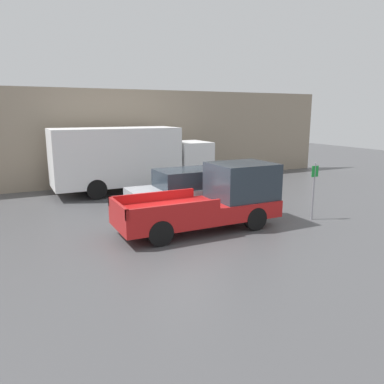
{
  "coord_description": "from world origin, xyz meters",
  "views": [
    {
      "loc": [
        -5.0,
        -10.58,
        3.85
      ],
      "look_at": [
        0.8,
        1.05,
        1.07
      ],
      "focal_mm": 35.0,
      "sensor_mm": 36.0,
      "label": 1
    }
  ],
  "objects_px": {
    "newspaper_box": "(89,178)",
    "car": "(186,189)",
    "delivery_truck": "(129,157)",
    "pickup_truck": "(215,199)",
    "parking_sign": "(314,188)"
  },
  "relations": [
    {
      "from": "newspaper_box",
      "to": "car",
      "type": "bearing_deg",
      "value": -67.45
    },
    {
      "from": "delivery_truck",
      "to": "car",
      "type": "bearing_deg",
      "value": -77.62
    },
    {
      "from": "car",
      "to": "pickup_truck",
      "type": "bearing_deg",
      "value": -93.7
    },
    {
      "from": "pickup_truck",
      "to": "parking_sign",
      "type": "relative_size",
      "value": 2.63
    },
    {
      "from": "pickup_truck",
      "to": "newspaper_box",
      "type": "relative_size",
      "value": 5.64
    },
    {
      "from": "pickup_truck",
      "to": "delivery_truck",
      "type": "relative_size",
      "value": 0.7
    },
    {
      "from": "parking_sign",
      "to": "car",
      "type": "bearing_deg",
      "value": 135.57
    },
    {
      "from": "delivery_truck",
      "to": "parking_sign",
      "type": "xyz_separation_m",
      "value": [
        4.45,
        -7.83,
        -0.5
      ]
    },
    {
      "from": "pickup_truck",
      "to": "car",
      "type": "height_order",
      "value": "pickup_truck"
    },
    {
      "from": "delivery_truck",
      "to": "parking_sign",
      "type": "height_order",
      "value": "delivery_truck"
    },
    {
      "from": "car",
      "to": "newspaper_box",
      "type": "bearing_deg",
      "value": 112.55
    },
    {
      "from": "delivery_truck",
      "to": "newspaper_box",
      "type": "height_order",
      "value": "delivery_truck"
    },
    {
      "from": "newspaper_box",
      "to": "parking_sign",
      "type": "bearing_deg",
      "value": -57.87
    },
    {
      "from": "delivery_truck",
      "to": "parking_sign",
      "type": "relative_size",
      "value": 3.76
    },
    {
      "from": "parking_sign",
      "to": "newspaper_box",
      "type": "height_order",
      "value": "parking_sign"
    }
  ]
}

